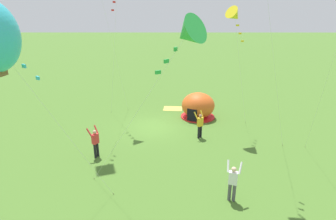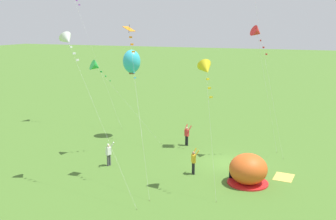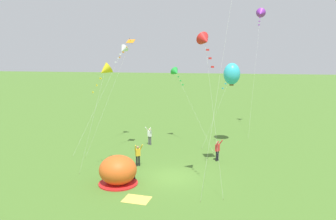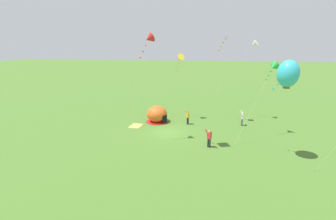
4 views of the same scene
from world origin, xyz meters
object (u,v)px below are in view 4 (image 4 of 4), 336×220
Objects in this scene: kite_orange at (224,43)px; person_arms_raised at (188,117)px; popup_tent at (157,114)px; kite_yellow at (180,58)px; kite_cyan at (288,74)px; kite_red at (149,39)px; kite_green at (273,67)px; kite_white at (254,44)px; person_center_field at (209,138)px; person_near_tent at (242,118)px.

person_arms_raised is at bearing -62.91° from kite_orange.
popup_tent is 0.33× the size of kite_yellow.
kite_cyan is 12.25m from kite_red.
kite_green is (3.70, 10.28, -0.60)m from kite_yellow.
person_arms_raised is 7.42m from kite_yellow.
kite_cyan reaches higher than person_arms_raised.
kite_cyan is at bearing 26.29° from kite_orange.
kite_white is at bearing 114.85° from kite_orange.
person_center_field is at bearing -26.23° from kite_white.
popup_tent is 14.51m from kite_green.
popup_tent is at bearing -77.73° from kite_orange.
kite_red is at bearing -57.03° from person_near_tent.
kite_cyan is (7.67, 12.56, 6.29)m from popup_tent.
person_arms_raised is at bearing -64.00° from kite_white.
kite_cyan reaches higher than kite_green.
person_arms_raised is at bearing -100.15° from kite_green.
kite_cyan is (8.11, 1.94, 6.29)m from person_near_tent.
person_near_tent is 14.86m from kite_red.
person_center_field is at bearing -99.42° from kite_cyan.
kite_red is 10.51m from kite_orange.
kite_orange is 1.35× the size of kite_green.
kite_yellow is (-1.83, 2.62, 6.98)m from popup_tent.
person_near_tent is at bearing 122.97° from kite_red.
person_near_tent is 0.18× the size of kite_white.
person_center_field is (6.70, 6.69, 0.00)m from popup_tent.
kite_cyan is 13.77m from kite_yellow.
kite_cyan is at bearing 81.74° from kite_red.
kite_yellow is at bearing 124.91° from popup_tent.
kite_red is at bearing -97.10° from person_center_field.
kite_green is at bearing 108.61° from kite_red.
popup_tent is 15.00m from kite_white.
kite_white is 4.17m from kite_orange.
kite_cyan reaches higher than popup_tent.
kite_cyan reaches higher than person_center_field.
kite_red reaches higher than person_center_field.
kite_yellow reaches higher than kite_cyan.
kite_red is (6.40, -9.87, 9.09)m from person_near_tent.
kite_green is at bearing 70.20° from kite_yellow.
kite_red reaches higher than kite_white.
person_near_tent is at bearing 92.37° from popup_tent.
popup_tent is 0.35× the size of kite_green.
kite_yellow is at bearing -99.82° from person_near_tent.
kite_orange reaches higher than kite_yellow.
kite_yellow is (-8.52, -4.07, 6.98)m from person_center_field.
kite_red is 1.34× the size of kite_green.
person_near_tent is 0.23× the size of kite_cyan.
kite_yellow is at bearing -133.69° from kite_cyan.
kite_yellow is 10.94m from kite_green.
kite_yellow reaches higher than kite_green.
kite_cyan is at bearing 49.19° from person_arms_raised.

